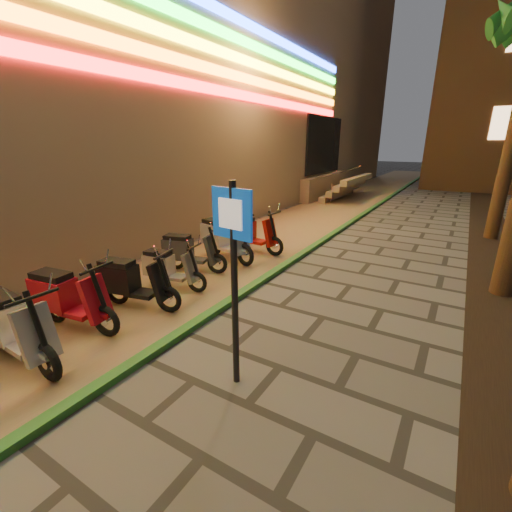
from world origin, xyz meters
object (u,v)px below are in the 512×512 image
Objects in this scene: scooter_6 at (66,298)px; scooter_10 at (222,238)px; scooter_7 at (130,281)px; pedestrian_sign at (233,260)px; scooter_5 at (13,326)px; scooter_9 at (187,251)px; scooter_8 at (168,268)px; scooter_11 at (250,233)px.

scooter_10 is (0.06, 4.23, 0.04)m from scooter_6.
pedestrian_sign is at bearing -28.33° from scooter_7.
scooter_7 is 3.20m from scooter_10.
scooter_10 is (-3.13, 3.95, -1.10)m from pedestrian_sign.
scooter_7 is at bearing 90.86° from scooter_5.
scooter_9 is (-0.40, 2.00, -0.02)m from scooter_7.
scooter_5 is 1.19× the size of scooter_8.
scooter_8 is 0.84× the size of scooter_11.
scooter_6 is at bearing -77.11° from scooter_10.
scooter_9 is (-3.28, 2.76, -1.18)m from pedestrian_sign.
pedestrian_sign is at bearing -37.97° from scooter_10.
scooter_5 is 3.99m from scooter_9.
scooter_8 is (-0.04, 2.99, -0.09)m from scooter_5.
scooter_11 is (0.05, 6.10, -0.00)m from scooter_5.
scooter_8 is at bearing 156.20° from pedestrian_sign.
scooter_7 is at bearing -87.47° from scooter_11.
pedestrian_sign is 5.77m from scooter_11.
scooter_11 is (0.03, 4.12, 0.03)m from scooter_7.
scooter_6 is at bearing -167.71° from pedestrian_sign.
scooter_8 is 3.12m from scooter_11.
scooter_8 is 1.05m from scooter_9.
scooter_10 is at bearing 93.93° from scooter_5.
scooter_9 is (-0.34, 0.99, 0.04)m from scooter_8.
scooter_7 is 4.12m from scooter_11.
pedestrian_sign is 3.20m from scooter_7.
scooter_6 is 1.04× the size of scooter_7.
scooter_6 is 1.09m from scooter_7.
scooter_8 is 0.92× the size of scooter_9.
scooter_11 is at bearing 78.87° from scooter_8.
scooter_10 is 0.97m from scooter_11.
scooter_8 is (-0.06, 1.01, -0.06)m from scooter_7.
scooter_10 is at bearing -103.26° from scooter_11.
scooter_7 is at bearing -93.97° from scooter_9.
scooter_6 is at bearing -103.41° from scooter_9.
pedestrian_sign is 1.39× the size of scooter_10.
scooter_5 is at bearing -81.73° from scooter_6.
scooter_9 is at bearing 147.20° from pedestrian_sign.
scooter_5 is at bearing -87.54° from scooter_11.
scooter_5 reaches higher than scooter_8.
scooter_5 is 1.06× the size of scooter_7.
scooter_10 reaches higher than scooter_6.
scooter_5 is 1.98m from scooter_7.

